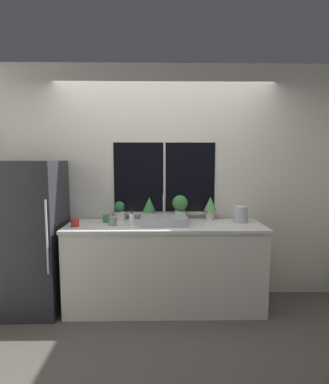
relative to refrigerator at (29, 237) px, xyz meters
name	(u,v)px	position (x,y,z in m)	size (l,w,h in m)	color
ground_plane	(165,321)	(1.45, -0.28, -0.80)	(14.00, 14.00, 0.00)	#4C4742
wall_back	(164,183)	(1.45, 0.38, 0.55)	(8.00, 0.09, 2.70)	silver
wall_left	(21,178)	(-0.62, 1.22, 0.55)	(0.06, 7.00, 2.70)	silver
wall_right	(304,178)	(3.51, 1.22, 0.55)	(0.06, 7.00, 2.70)	silver
counter	(165,266)	(1.45, 0.02, -0.34)	(2.11, 0.61, 0.93)	silver
refrigerator	(29,237)	(0.00, 0.00, 0.00)	(0.69, 0.66, 1.61)	#232328
sink	(164,220)	(1.44, 0.01, 0.17)	(0.49, 0.38, 0.30)	#ADADB2
potted_plant_far_left	(120,211)	(0.93, 0.24, 0.23)	(0.12, 0.12, 0.22)	silver
potted_plant_center_left	(149,207)	(1.27, 0.24, 0.27)	(0.14, 0.14, 0.27)	silver
potted_plant_center_right	(180,206)	(1.62, 0.24, 0.29)	(0.18, 0.18, 0.29)	silver
potted_plant_far_right	(210,206)	(1.97, 0.24, 0.28)	(0.14, 0.14, 0.27)	silver
soap_bottle	(132,219)	(1.09, -0.01, 0.19)	(0.05, 0.05, 0.16)	white
mug_red	(75,223)	(0.51, -0.07, 0.16)	(0.08, 0.08, 0.08)	#B72D28
mug_grey	(113,221)	(0.89, -0.02, 0.17)	(0.09, 0.09, 0.09)	gray
mug_green	(106,218)	(0.80, 0.12, 0.17)	(0.07, 0.07, 0.09)	#38844C
kettle	(241,214)	(2.29, 0.12, 0.22)	(0.16, 0.16, 0.20)	#B2B2B7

